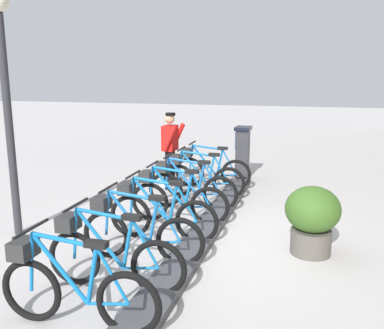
{
  "coord_description": "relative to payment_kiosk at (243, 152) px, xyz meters",
  "views": [
    {
      "loc": [
        -1.56,
        5.8,
        2.44
      ],
      "look_at": [
        0.5,
        -1.18,
        0.9
      ],
      "focal_mm": 38.87,
      "sensor_mm": 36.0,
      "label": 1
    }
  ],
  "objects": [
    {
      "name": "ground_plane",
      "position": [
        -0.05,
        3.96,
        -0.67
      ],
      "size": [
        60.0,
        60.0,
        0.0
      ],
      "primitive_type": "plane",
      "color": "beige"
    },
    {
      "name": "bike_docked_3",
      "position": [
        0.57,
        3.37,
        -0.24
      ],
      "size": [
        1.72,
        0.54,
        1.02
      ],
      "color": "black",
      "rests_on": "ground"
    },
    {
      "name": "bike_docked_2",
      "position": [
        0.57,
        2.58,
        -0.24
      ],
      "size": [
        1.72,
        0.54,
        1.02
      ],
      "color": "black",
      "rests_on": "ground"
    },
    {
      "name": "bike_docked_5",
      "position": [
        0.57,
        4.96,
        -0.24
      ],
      "size": [
        1.72,
        0.54,
        1.02
      ],
      "color": "black",
      "rests_on": "ground"
    },
    {
      "name": "planter_bush",
      "position": [
        -1.66,
        4.04,
        -0.12
      ],
      "size": [
        0.76,
        0.76,
        0.97
      ],
      "color": "#59544C",
      "rests_on": "ground"
    },
    {
      "name": "dock_rail_base",
      "position": [
        -0.05,
        3.96,
        -0.62
      ],
      "size": [
        0.44,
        7.12,
        0.1
      ],
      "primitive_type": "cube",
      "color": "#47474C",
      "rests_on": "ground"
    },
    {
      "name": "bike_docked_1",
      "position": [
        0.57,
        1.79,
        -0.24
      ],
      "size": [
        1.72,
        0.54,
        1.02
      ],
      "color": "black",
      "rests_on": "ground"
    },
    {
      "name": "bike_docked_7",
      "position": [
        0.57,
        6.54,
        -0.24
      ],
      "size": [
        1.72,
        0.54,
        1.02
      ],
      "color": "black",
      "rests_on": "ground"
    },
    {
      "name": "bike_docked_6",
      "position": [
        0.57,
        5.75,
        -0.24
      ],
      "size": [
        1.72,
        0.54,
        1.02
      ],
      "color": "black",
      "rests_on": "ground"
    },
    {
      "name": "lamp_post",
      "position": [
        2.8,
        4.56,
        1.75
      ],
      "size": [
        0.32,
        0.32,
        3.65
      ],
      "color": "#2D2D33",
      "rests_on": "ground"
    },
    {
      "name": "bike_docked_0",
      "position": [
        0.57,
        1.0,
        -0.24
      ],
      "size": [
        1.72,
        0.54,
        1.02
      ],
      "color": "black",
      "rests_on": "ground"
    },
    {
      "name": "worker_near_rack",
      "position": [
        1.46,
        1.08,
        0.24
      ],
      "size": [
        0.48,
        0.64,
        1.66
      ],
      "color": "white",
      "rests_on": "ground"
    },
    {
      "name": "payment_kiosk",
      "position": [
        0.0,
        0.0,
        0.0
      ],
      "size": [
        0.36,
        0.52,
        1.28
      ],
      "color": "#38383D",
      "rests_on": "ground"
    },
    {
      "name": "bike_docked_4",
      "position": [
        0.57,
        4.17,
        -0.24
      ],
      "size": [
        1.72,
        0.54,
        1.02
      ],
      "color": "black",
      "rests_on": "ground"
    }
  ]
}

